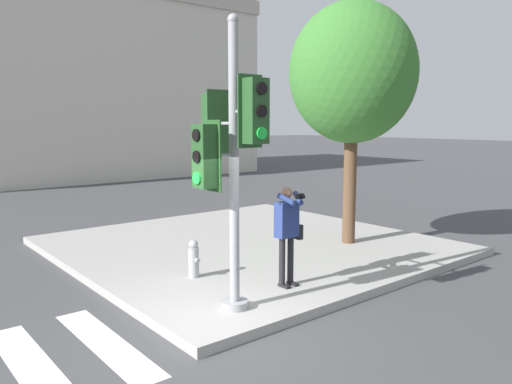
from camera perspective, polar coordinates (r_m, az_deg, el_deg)
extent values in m
plane|color=#424244|center=(7.37, -5.51, -16.14)|extent=(160.00, 160.00, 0.00)
cube|color=#9E9B96|center=(11.98, -0.94, -6.15)|extent=(8.00, 8.00, 0.16)
cube|color=silver|center=(7.44, -16.76, -16.20)|extent=(0.47, 2.76, 0.01)
cube|color=silver|center=(7.16, -24.32, -17.55)|extent=(0.47, 2.76, 0.01)
cylinder|color=#939399|center=(7.89, -2.43, -12.70)|extent=(0.42, 0.42, 0.12)
cylinder|color=#939399|center=(7.41, -2.53, 2.89)|extent=(0.15, 0.15, 4.14)
sphere|color=#939399|center=(7.52, -2.63, 19.11)|extent=(0.17, 0.17, 0.17)
cylinder|color=#939399|center=(7.58, -3.64, 7.83)|extent=(0.05, 0.33, 0.05)
cube|color=#234C23|center=(7.81, -4.85, 7.82)|extent=(0.30, 0.24, 0.90)
cube|color=#234C23|center=(7.70, -4.30, 7.82)|extent=(0.42, 0.03, 1.02)
cylinder|color=black|center=(7.93, -5.43, 9.98)|extent=(0.17, 0.03, 0.17)
cylinder|color=black|center=(7.92, -5.40, 7.81)|extent=(0.17, 0.03, 0.17)
cylinder|color=green|center=(7.93, -5.37, 5.65)|extent=(0.17, 0.03, 0.17)
cylinder|color=#939399|center=(7.19, -1.44, 9.18)|extent=(0.06, 0.33, 0.05)
cube|color=#234C23|center=(6.96, -0.02, 9.22)|extent=(0.31, 0.25, 0.90)
cube|color=#234C23|center=(7.07, -0.69, 9.20)|extent=(0.42, 0.03, 1.02)
cylinder|color=black|center=(6.87, 0.68, 11.74)|extent=(0.17, 0.03, 0.17)
cylinder|color=black|center=(6.86, 0.68, 9.24)|extent=(0.17, 0.03, 0.17)
cylinder|color=green|center=(6.86, 0.68, 6.73)|extent=(0.17, 0.03, 0.17)
cylinder|color=#939399|center=(7.25, -4.04, 4.19)|extent=(0.33, 0.05, 0.05)
cube|color=#234C23|center=(7.09, -5.91, 4.08)|extent=(0.24, 0.30, 0.90)
cube|color=#234C23|center=(7.16, -5.03, 4.13)|extent=(0.03, 0.42, 1.02)
cylinder|color=black|center=(7.00, -6.87, 6.48)|extent=(0.03, 0.17, 0.17)
cylinder|color=black|center=(7.02, -6.83, 4.03)|extent=(0.03, 0.17, 0.17)
cylinder|color=green|center=(7.04, -6.79, 1.59)|extent=(0.03, 0.17, 0.17)
cube|color=black|center=(8.83, 3.24, -10.66)|extent=(0.09, 0.24, 0.05)
cube|color=black|center=(8.96, 4.20, -10.39)|extent=(0.09, 0.24, 0.05)
cylinder|color=black|center=(8.75, 3.00, -8.02)|extent=(0.11, 0.11, 0.87)
cylinder|color=black|center=(8.88, 3.96, -7.79)|extent=(0.11, 0.11, 0.87)
cube|color=navy|center=(8.64, 3.52, -3.15)|extent=(0.40, 0.22, 0.62)
sphere|color=#8C664C|center=(8.56, 3.55, -0.10)|extent=(0.19, 0.19, 0.19)
cube|color=black|center=(8.34, 5.00, -0.47)|extent=(0.12, 0.10, 0.09)
cylinder|color=black|center=(8.29, 5.34, -0.52)|extent=(0.06, 0.08, 0.06)
cylinder|color=navy|center=(8.38, 3.52, -0.88)|extent=(0.23, 0.35, 0.22)
cylinder|color=navy|center=(8.56, 4.84, -0.70)|extent=(0.23, 0.35, 0.22)
cube|color=black|center=(8.89, 4.75, -4.54)|extent=(0.10, 0.20, 0.26)
cylinder|color=brown|center=(11.92, 10.68, 1.22)|extent=(0.30, 0.30, 2.94)
ellipsoid|color=#38752D|center=(11.89, 11.00, 13.23)|extent=(2.91, 2.91, 3.20)
cylinder|color=#99999E|center=(9.36, -7.14, -7.98)|extent=(0.19, 0.19, 0.56)
sphere|color=#99999E|center=(9.28, -7.18, -5.97)|extent=(0.18, 0.18, 0.18)
cylinder|color=#99999E|center=(9.24, -6.72, -7.78)|extent=(0.09, 0.06, 0.09)
cube|color=beige|center=(31.25, -17.52, 10.64)|extent=(15.59, 10.37, 9.30)
cube|color=#B2AD9E|center=(31.91, -17.92, 19.72)|extent=(15.79, 10.57, 0.80)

